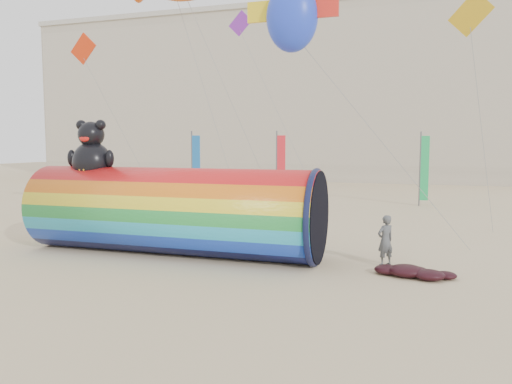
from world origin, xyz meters
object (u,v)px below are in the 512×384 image
(hotel_building, at_px, (271,98))
(windsock_assembly, at_px, (173,209))
(fabric_bundle, at_px, (413,272))
(kite_handler, at_px, (385,240))

(hotel_building, distance_m, windsock_assembly, 47.81)
(hotel_building, xyz_separation_m, windsock_assembly, (9.55, -46.07, -8.51))
(windsock_assembly, height_order, fabric_bundle, windsock_assembly)
(hotel_building, height_order, fabric_bundle, hotel_building)
(hotel_building, bearing_deg, windsock_assembly, -78.29)
(fabric_bundle, bearing_deg, windsock_assembly, 175.29)
(kite_handler, bearing_deg, windsock_assembly, -40.38)
(windsock_assembly, height_order, kite_handler, windsock_assembly)
(hotel_building, relative_size, fabric_bundle, 23.06)
(hotel_building, bearing_deg, kite_handler, -68.73)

